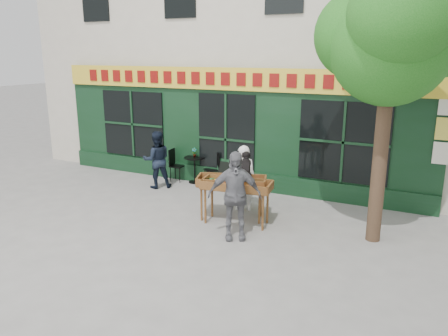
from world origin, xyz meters
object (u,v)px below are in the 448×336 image
at_px(woman, 243,178).
at_px(book_cart_right, 237,188).
at_px(bistro_table, 195,165).
at_px(book_cart_center, 232,184).
at_px(man_right, 234,196).
at_px(dog, 245,166).
at_px(man_left, 157,160).

height_order(woman, book_cart_right, woman).
bearing_deg(bistro_table, book_cart_center, -43.96).
distance_m(woman, man_right, 1.70).
distance_m(dog, woman, 0.93).
distance_m(dog, bistro_table, 3.41).
bearing_deg(woman, book_cart_center, 71.83).
bearing_deg(book_cart_right, bistro_table, 128.10).
xyz_separation_m(book_cart_center, dog, (0.35, -0.05, 0.47)).
bearing_deg(dog, book_cart_right, -147.14).
bearing_deg(book_cart_right, man_left, 147.02).
height_order(dog, bistro_table, dog).
bearing_deg(book_cart_right, man_right, -76.18).
bearing_deg(woman, man_right, 89.76).
xyz_separation_m(woman, bistro_table, (-2.19, 1.46, -0.25)).
bearing_deg(dog, man_right, -97.54).
relative_size(book_cart_right, man_right, 0.86).
distance_m(dog, man_right, 1.00).
xyz_separation_m(dog, book_cart_right, (-0.13, -0.16, -0.47)).
bearing_deg(bistro_table, book_cart_right, -43.92).
distance_m(dog, book_cart_right, 0.51).
relative_size(book_cart_center, bistro_table, 2.13).
distance_m(book_cart_right, man_right, 0.81).
bearing_deg(bistro_table, woman, -33.71).
bearing_deg(book_cart_center, bistro_table, 117.88).
distance_m(book_cart_center, bistro_table, 3.05).
xyz_separation_m(book_cart_right, man_left, (-3.11, 1.45, -0.02)).
bearing_deg(woman, bistro_table, -51.87).
bearing_deg(book_cart_right, dog, 43.04).
relative_size(woman, man_left, 0.99).
bearing_deg(man_right, bistro_table, 103.44).
relative_size(book_cart_right, man_left, 0.98).
bearing_deg(man_left, book_cart_center, 116.44).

